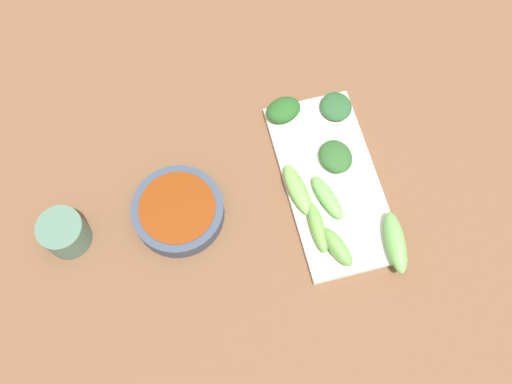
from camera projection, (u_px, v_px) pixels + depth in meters
name	position (u px, v px, depth m)	size (l,w,h in m)	color
tabletop	(279.00, 201.00, 0.92)	(2.10, 2.10, 0.02)	brown
sauce_bowl	(178.00, 211.00, 0.88)	(0.15, 0.15, 0.03)	#374459
serving_plate	(331.00, 182.00, 0.91)	(0.15, 0.32, 0.01)	silver
broccoli_stalk_0	(327.00, 198.00, 0.88)	(0.03, 0.08, 0.02)	#6EB859
broccoli_stalk_1	(396.00, 242.00, 0.85)	(0.03, 0.10, 0.03)	#6DB35B
broccoli_leafy_2	(336.00, 156.00, 0.91)	(0.05, 0.06, 0.02)	#2D5A29
broccoli_stalk_3	(297.00, 187.00, 0.89)	(0.03, 0.09, 0.02)	#72B153
broccoli_leafy_4	(283.00, 110.00, 0.94)	(0.06, 0.05, 0.03)	#245A23
broccoli_stalk_5	(337.00, 247.00, 0.85)	(0.03, 0.07, 0.03)	#6BA94F
broccoli_stalk_6	(318.00, 227.00, 0.86)	(0.02, 0.09, 0.02)	#6DAE4C
broccoli_leafy_7	(336.00, 107.00, 0.95)	(0.05, 0.06, 0.02)	#28582E
tea_cup	(64.00, 233.00, 0.85)	(0.07, 0.07, 0.06)	#4E7362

